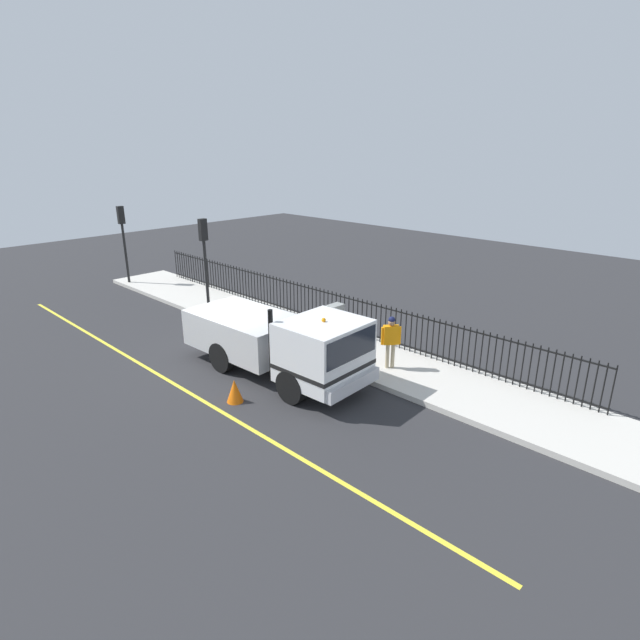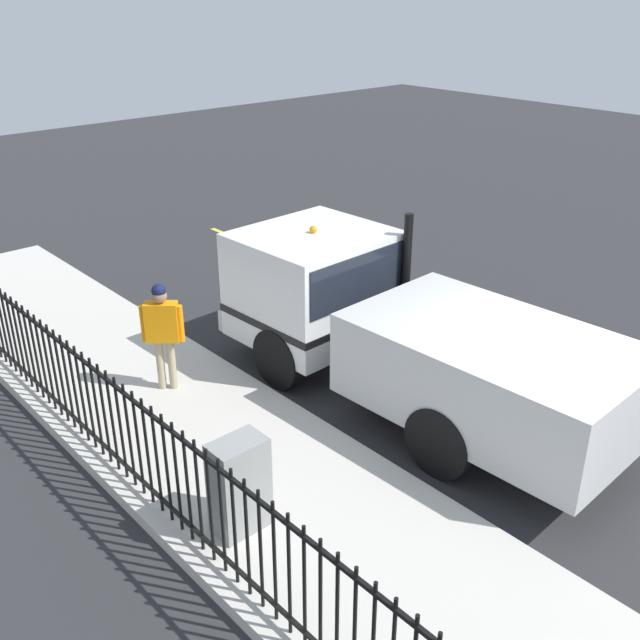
% 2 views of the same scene
% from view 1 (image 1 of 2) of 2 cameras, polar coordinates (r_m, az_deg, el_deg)
% --- Properties ---
extents(ground_plane, '(53.75, 53.75, 0.00)m').
position_cam_1_polar(ground_plane, '(17.14, -10.55, -4.27)').
color(ground_plane, '#2B2B2D').
rests_on(ground_plane, ground).
extents(sidewalk_slab, '(2.89, 24.43, 0.16)m').
position_cam_1_polar(sidewalk_slab, '(18.98, -2.74, -1.33)').
color(sidewalk_slab, beige).
rests_on(sidewalk_slab, ground).
extents(lane_marking, '(0.12, 21.99, 0.01)m').
position_cam_1_polar(lane_marking, '(16.08, -17.02, -6.44)').
color(lane_marking, yellow).
rests_on(lane_marking, ground).
extents(work_truck, '(2.46, 6.49, 2.52)m').
position_cam_1_polar(work_truck, '(15.06, -4.05, -2.36)').
color(work_truck, white).
rests_on(work_truck, ground).
extents(worker_standing, '(0.50, 0.47, 1.68)m').
position_cam_1_polar(worker_standing, '(15.53, 8.05, -1.89)').
color(worker_standing, orange).
rests_on(worker_standing, sidewalk_slab).
extents(iron_fence, '(0.04, 20.80, 1.40)m').
position_cam_1_polar(iron_fence, '(19.51, -0.22, 1.73)').
color(iron_fence, black).
rests_on(iron_fence, sidewalk_slab).
extents(traffic_light_near, '(0.31, 0.22, 3.87)m').
position_cam_1_polar(traffic_light_near, '(20.57, -12.99, 8.04)').
color(traffic_light_near, black).
rests_on(traffic_light_near, sidewalk_slab).
extents(traffic_light_mid, '(0.31, 0.22, 3.79)m').
position_cam_1_polar(traffic_light_mid, '(26.83, -21.48, 9.60)').
color(traffic_light_mid, black).
rests_on(traffic_light_mid, sidewalk_slab).
extents(utility_cabinet, '(0.61, 0.39, 1.13)m').
position_cam_1_polar(utility_cabinet, '(18.31, 1.73, 0.06)').
color(utility_cabinet, gray).
rests_on(utility_cabinet, sidewalk_slab).
extents(traffic_cone, '(0.46, 0.46, 0.66)m').
position_cam_1_polar(traffic_cone, '(14.19, -9.65, -7.91)').
color(traffic_cone, orange).
rests_on(traffic_cone, ground).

